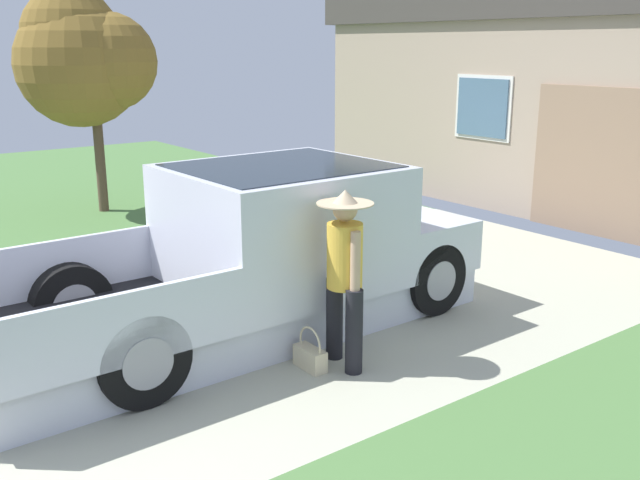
{
  "coord_description": "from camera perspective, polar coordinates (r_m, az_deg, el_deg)",
  "views": [
    {
      "loc": [
        6.22,
        -0.3,
        2.87
      ],
      "look_at": [
        0.8,
        3.79,
        1.01
      ],
      "focal_mm": 40.14,
      "sensor_mm": 36.0,
      "label": 1
    }
  ],
  "objects": [
    {
      "name": "person_with_hat",
      "position": [
        6.41,
        1.97,
        -2.36
      ],
      "size": [
        0.52,
        0.51,
        1.65
      ],
      "rotation": [
        0.0,
        0.0,
        2.98
      ],
      "color": "black",
      "rests_on": "ground"
    },
    {
      "name": "front_yard_tree",
      "position": [
        12.97,
        -18.28,
        13.67
      ],
      "size": [
        2.18,
        2.26,
        3.82
      ],
      "color": "brown",
      "rests_on": "ground"
    },
    {
      "name": "house_with_garage",
      "position": [
        14.67,
        24.17,
        10.89
      ],
      "size": [
        11.42,
        5.88,
        4.11
      ],
      "color": "tan",
      "rests_on": "ground"
    },
    {
      "name": "pickup_truck",
      "position": [
        7.45,
        -4.12,
        -1.2
      ],
      "size": [
        2.13,
        5.44,
        1.68
      ],
      "rotation": [
        0.0,
        0.0,
        0.01
      ],
      "color": "silver",
      "rests_on": "ground"
    },
    {
      "name": "handbag",
      "position": [
        6.61,
        -0.8,
        -9.22
      ],
      "size": [
        0.35,
        0.14,
        0.41
      ],
      "color": "beige",
      "rests_on": "ground"
    }
  ]
}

